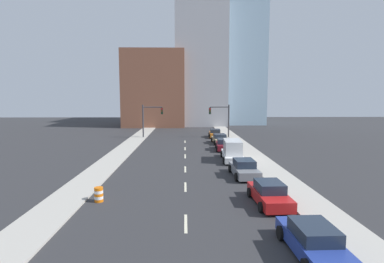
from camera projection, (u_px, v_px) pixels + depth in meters
sidewalk_left at (141, 135)px, 52.85m from camera, size 2.69×100.05×0.13m
sidewalk_right at (229, 135)px, 53.24m from camera, size 2.69×100.05×0.13m
lane_stripe_at_13m at (186, 223)px, 16.00m from camera, size 0.16×2.40×0.01m
lane_stripe_at_19m at (185, 187)px, 22.53m from camera, size 0.16×2.40×0.01m
lane_stripe_at_25m at (185, 169)px, 28.08m from camera, size 0.16×2.40×0.01m
lane_stripe_at_31m at (185, 156)px, 34.30m from camera, size 0.16×2.40×0.01m
lane_stripe_at_36m at (185, 149)px, 39.46m from camera, size 0.16×2.40×0.01m
lane_stripe_at_43m at (185, 142)px, 45.60m from camera, size 0.16×2.40×0.01m
building_brick_left at (156, 89)px, 72.60m from camera, size 14.00×16.00×17.32m
building_office_center at (200, 67)px, 76.19m from camera, size 12.00×20.00×28.81m
building_glass_right at (234, 46)px, 79.73m from camera, size 13.00×20.00×40.59m
traffic_signal_left at (149, 117)px, 49.45m from camera, size 3.44×0.35×5.53m
traffic_signal_right at (223, 117)px, 49.75m from camera, size 3.44×0.35×5.53m
traffic_barrel at (99, 195)px, 19.29m from camera, size 0.56×0.56×0.95m
sedan_blue at (314, 241)px, 12.69m from camera, size 2.13×4.70×1.36m
sedan_red at (269, 194)px, 18.89m from camera, size 2.16×4.52×1.43m
sedan_gray at (244, 169)px, 25.52m from camera, size 2.23×4.66×1.46m
box_truck_white at (232, 151)px, 31.82m from camera, size 2.46×5.79×2.22m
sedan_maroon at (224, 145)px, 38.40m from camera, size 2.35×4.53×1.44m
sedan_tan at (220, 139)px, 43.90m from camera, size 2.32×4.81×1.39m
sedan_orange at (215, 134)px, 50.56m from camera, size 2.23×4.39×1.39m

